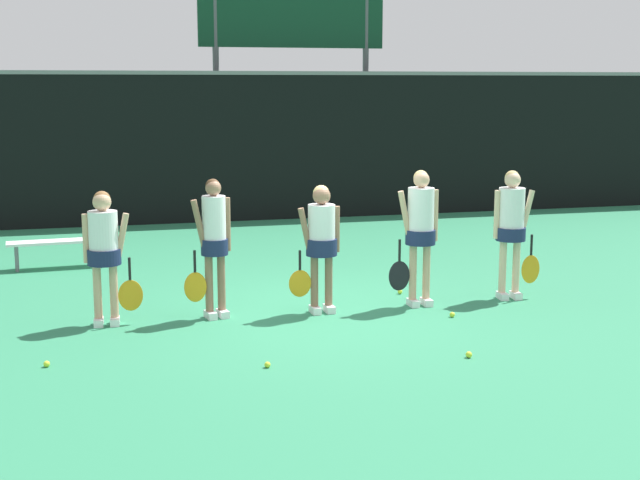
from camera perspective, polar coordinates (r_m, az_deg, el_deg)
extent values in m
plane|color=#2D7F56|center=(11.63, 0.04, -4.62)|extent=(140.00, 140.00, 0.00)
cube|color=black|center=(19.09, -6.08, 5.81)|extent=(60.00, 0.06, 3.11)
cube|color=slate|center=(19.04, -6.17, 10.59)|extent=(60.00, 0.08, 0.08)
cylinder|color=#515156|center=(20.36, -6.63, 8.92)|extent=(0.14, 0.14, 5.13)
cylinder|color=#515156|center=(21.14, 2.92, 9.01)|extent=(0.14, 0.14, 5.13)
cube|color=#0F3823|center=(20.73, -1.80, 14.15)|extent=(4.27, 0.12, 1.41)
cube|color=silver|center=(14.90, -16.23, -0.09)|extent=(1.70, 0.47, 0.04)
cylinder|color=slate|center=(15.10, -13.60, -0.70)|extent=(0.06, 0.06, 0.41)
cylinder|color=slate|center=(14.85, -13.51, -0.87)|extent=(0.06, 0.06, 0.41)
cylinder|color=slate|center=(15.05, -18.84, -0.99)|extent=(0.06, 0.06, 0.41)
cylinder|color=slate|center=(14.81, -18.84, -1.17)|extent=(0.06, 0.06, 0.41)
cylinder|color=tan|center=(11.24, -13.05, -3.33)|extent=(0.10, 0.10, 0.79)
cylinder|color=tan|center=(11.25, -14.05, -3.36)|extent=(0.10, 0.10, 0.79)
cube|color=white|center=(11.29, -12.99, -5.08)|extent=(0.13, 0.25, 0.09)
cube|color=white|center=(11.30, -13.98, -5.11)|extent=(0.13, 0.25, 0.09)
cylinder|color=#192347|center=(11.15, -13.64, -1.04)|extent=(0.41, 0.41, 0.19)
cylinder|color=white|center=(11.11, -13.70, 0.21)|extent=(0.36, 0.36, 0.63)
sphere|color=tan|center=(11.04, -13.79, 2.38)|extent=(0.22, 0.22, 0.22)
sphere|color=olive|center=(11.06, -13.79, 2.54)|extent=(0.21, 0.21, 0.21)
cylinder|color=tan|center=(11.10, -12.57, 0.17)|extent=(0.20, 0.09, 0.60)
cylinder|color=tan|center=(11.12, -14.76, 0.10)|extent=(0.08, 0.08, 0.60)
cylinder|color=black|center=(11.15, -12.09, -1.81)|extent=(0.03, 0.03, 0.28)
ellipsoid|color=orange|center=(11.22, -12.03, -3.49)|extent=(0.30, 0.03, 0.39)
cylinder|color=#8C664C|center=(11.37, -6.33, -2.83)|extent=(0.10, 0.10, 0.84)
cylinder|color=#8C664C|center=(11.32, -7.11, -2.91)|extent=(0.10, 0.10, 0.84)
cube|color=white|center=(11.43, -6.24, -4.70)|extent=(0.15, 0.26, 0.09)
cube|color=white|center=(11.38, -7.02, -4.78)|extent=(0.15, 0.26, 0.09)
cylinder|color=#192347|center=(11.25, -6.77, -0.43)|extent=(0.34, 0.34, 0.20)
cylinder|color=white|center=(11.20, -6.80, 1.01)|extent=(0.30, 0.30, 0.71)
sphere|color=#8C664C|center=(11.14, -6.85, 3.32)|extent=(0.20, 0.20, 0.20)
sphere|color=#4C331E|center=(11.15, -6.88, 3.46)|extent=(0.18, 0.18, 0.18)
cylinder|color=#8C664C|center=(11.14, -7.71, 0.88)|extent=(0.23, 0.11, 0.68)
cylinder|color=#8C664C|center=(11.26, -5.94, 1.01)|extent=(0.08, 0.08, 0.68)
cylinder|color=black|center=(11.18, -8.02, -1.36)|extent=(0.03, 0.03, 0.28)
ellipsoid|color=orange|center=(11.25, -7.98, -3.00)|extent=(0.28, 0.03, 0.38)
cylinder|color=#8C664C|center=(11.54, 0.56, -2.71)|extent=(0.10, 0.10, 0.79)
cylinder|color=#8C664C|center=(11.49, -0.36, -2.77)|extent=(0.10, 0.10, 0.79)
cube|color=white|center=(11.60, 0.60, -4.42)|extent=(0.12, 0.24, 0.09)
cube|color=white|center=(11.55, -0.32, -4.49)|extent=(0.12, 0.24, 0.09)
cylinder|color=#192347|center=(11.42, 0.10, -0.45)|extent=(0.40, 0.40, 0.22)
cylinder|color=white|center=(11.38, 0.10, 0.72)|extent=(0.35, 0.35, 0.62)
sphere|color=#8C664C|center=(11.32, 0.10, 2.85)|extent=(0.23, 0.23, 0.23)
sphere|color=#D8B772|center=(11.34, 0.07, 3.01)|extent=(0.21, 0.21, 0.21)
cylinder|color=#8C664C|center=(11.33, -0.94, 0.60)|extent=(0.20, 0.08, 0.60)
cylinder|color=#8C664C|center=(11.44, 1.08, 0.70)|extent=(0.08, 0.08, 0.59)
cylinder|color=black|center=(11.35, -1.30, -1.30)|extent=(0.03, 0.03, 0.26)
ellipsoid|color=orange|center=(11.42, -1.29, -2.80)|extent=(0.29, 0.03, 0.35)
cylinder|color=tan|center=(11.98, 6.81, -2.13)|extent=(0.10, 0.10, 0.86)
cylinder|color=tan|center=(11.91, 5.96, -2.19)|extent=(0.10, 0.10, 0.86)
cube|color=white|center=(12.04, 6.83, -3.96)|extent=(0.11, 0.24, 0.09)
cube|color=white|center=(11.97, 5.97, -4.02)|extent=(0.11, 0.24, 0.09)
cylinder|color=#192347|center=(11.85, 6.43, 0.20)|extent=(0.40, 0.40, 0.19)
cylinder|color=white|center=(11.80, 6.46, 1.60)|extent=(0.35, 0.35, 0.72)
sphere|color=tan|center=(11.74, 6.51, 3.85)|extent=(0.21, 0.21, 0.21)
sphere|color=#D8B772|center=(11.76, 6.47, 3.99)|extent=(0.19, 0.19, 0.19)
cylinder|color=tan|center=(11.73, 5.49, 1.51)|extent=(0.22, 0.08, 0.69)
cylinder|color=tan|center=(11.88, 7.38, 1.58)|extent=(0.08, 0.08, 0.69)
cylinder|color=black|center=(11.76, 5.12, -0.66)|extent=(0.03, 0.03, 0.29)
ellipsoid|color=black|center=(11.83, 5.09, -2.30)|extent=(0.29, 0.03, 0.40)
cylinder|color=beige|center=(12.56, 12.44, -1.78)|extent=(0.10, 0.10, 0.84)
cylinder|color=beige|center=(12.49, 11.60, -1.81)|extent=(0.10, 0.10, 0.84)
cube|color=white|center=(12.61, 12.42, -3.48)|extent=(0.13, 0.25, 0.09)
cube|color=white|center=(12.55, 11.59, -3.52)|extent=(0.13, 0.25, 0.09)
cylinder|color=#192347|center=(12.44, 12.10, 0.39)|extent=(0.41, 0.41, 0.18)
cylinder|color=white|center=(12.39, 12.15, 1.69)|extent=(0.35, 0.35, 0.70)
sphere|color=beige|center=(12.34, 12.23, 3.78)|extent=(0.22, 0.22, 0.22)
sphere|color=#D8B772|center=(12.35, 12.20, 3.92)|extent=(0.20, 0.20, 0.20)
cylinder|color=beige|center=(12.47, 13.08, 1.64)|extent=(0.22, 0.10, 0.66)
cylinder|color=beige|center=(12.32, 11.25, 1.61)|extent=(0.08, 0.08, 0.66)
cylinder|color=black|center=(12.55, 13.37, -0.30)|extent=(0.03, 0.03, 0.29)
ellipsoid|color=orange|center=(12.62, 13.31, -1.83)|extent=(0.28, 0.03, 0.40)
sphere|color=#CCE033|center=(12.63, 5.14, -3.31)|extent=(0.07, 0.07, 0.07)
sphere|color=#CCE033|center=(11.48, 8.46, -4.74)|extent=(0.07, 0.07, 0.07)
sphere|color=#CCE033|center=(9.86, 9.51, -7.25)|extent=(0.07, 0.07, 0.07)
sphere|color=#CCE033|center=(9.42, -3.38, -7.97)|extent=(0.06, 0.06, 0.06)
sphere|color=#CCE033|center=(9.85, -17.09, -7.59)|extent=(0.07, 0.07, 0.07)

